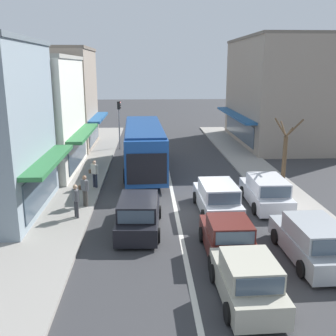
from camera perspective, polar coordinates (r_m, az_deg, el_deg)
ground_plane at (r=19.29m, az=1.34°, el=-7.11°), size 140.00×140.00×0.00m
lane_centre_line at (r=23.04m, az=0.58°, el=-3.43°), size 0.20×28.00×0.01m
sidewalk_left at (r=25.47m, az=-15.17°, el=-2.03°), size 5.20×44.00×0.14m
kerb_right at (r=26.03m, az=14.06°, el=-1.62°), size 2.80×44.00×0.12m
shopfront_mid_block at (r=28.43m, az=-21.18°, el=7.08°), size 8.98×8.35×7.80m
shopfront_far_end at (r=36.37m, az=-17.26°, el=9.53°), size 9.07×7.54×8.68m
building_right_far at (r=38.78m, az=16.65°, el=10.59°), size 9.50×13.58×9.68m
city_bus at (r=27.15m, az=-3.50°, el=3.41°), size 3.00×10.93×3.23m
sedan_adjacent_lane_trail at (r=15.53m, az=8.81°, el=-10.21°), size 1.91×4.21×1.47m
wagon_behind_bus_near at (r=17.58m, az=-4.27°, el=-6.75°), size 2.10×4.58×1.58m
wagon_behind_bus_mid at (r=19.77m, az=7.16°, el=-4.37°), size 2.02×4.54×1.58m
hatchback_queue_far_back at (r=12.85m, az=11.43°, el=-15.70°), size 1.90×3.74×1.54m
parked_wagon_kerb_front at (r=15.97m, az=20.18°, el=-9.94°), size 2.02×4.54×1.58m
parked_wagon_kerb_second at (r=21.16m, az=14.02°, el=-3.43°), size 1.97×4.52×1.58m
traffic_light_downstreet at (r=34.61m, az=-7.12°, el=7.38°), size 0.33×0.24×4.20m
street_tree_right at (r=22.99m, az=16.54°, el=1.31°), size 1.67×1.92×4.40m
pedestrian_with_handbag_near at (r=23.54m, az=-10.63°, el=-0.59°), size 0.61×0.49×1.63m
pedestrian_browsing_midblock at (r=19.05m, az=-13.24°, el=-4.38°), size 0.37×0.50×1.63m
pedestrian_far_walker at (r=20.49m, az=-12.01°, el=-2.96°), size 0.58×0.53×1.63m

